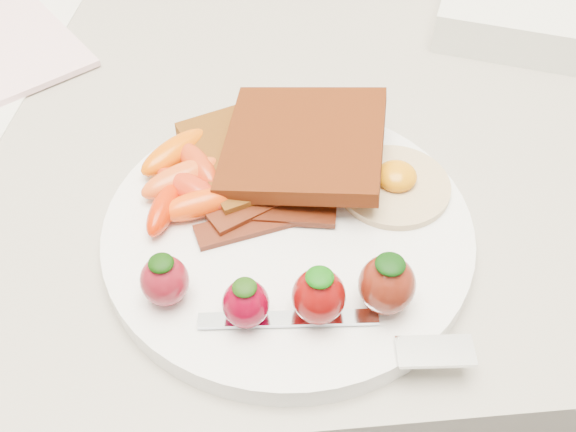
{
  "coord_description": "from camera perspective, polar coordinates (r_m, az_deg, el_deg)",
  "views": [
    {
      "loc": [
        -0.03,
        1.21,
        1.31
      ],
      "look_at": [
        0.0,
        1.55,
        0.93
      ],
      "focal_mm": 45.0,
      "sensor_mm": 36.0,
      "label": 1
    }
  ],
  "objects": [
    {
      "name": "toast_upper",
      "position": [
        0.56,
        1.27,
        5.8
      ],
      "size": [
        0.15,
        0.14,
        0.03
      ],
      "primitive_type": "cube",
      "rotation": [
        0.0,
        -0.1,
        -0.23
      ],
      "color": "#381508",
      "rests_on": "toast_lower"
    },
    {
      "name": "toast_lower",
      "position": [
        0.57,
        -2.07,
        5.2
      ],
      "size": [
        0.14,
        0.14,
        0.01
      ],
      "primitive_type": "cube",
      "rotation": [
        0.0,
        0.0,
        0.36
      ],
      "color": "#4B1D0D",
      "rests_on": "plate"
    },
    {
      "name": "strawberries",
      "position": [
        0.46,
        0.54,
        -5.83
      ],
      "size": [
        0.18,
        0.06,
        0.05
      ],
      "color": "maroon",
      "rests_on": "plate"
    },
    {
      "name": "fried_egg",
      "position": [
        0.55,
        8.41,
        2.57
      ],
      "size": [
        0.1,
        0.1,
        0.02
      ],
      "color": "beige",
      "rests_on": "plate"
    },
    {
      "name": "notepad",
      "position": [
        0.77,
        -21.66,
        12.58
      ],
      "size": [
        0.2,
        0.21,
        0.01
      ],
      "primitive_type": "cube",
      "rotation": [
        0.0,
        0.0,
        0.57
      ],
      "color": "#F2C2CD",
      "rests_on": "paper_sheet"
    },
    {
      "name": "fork",
      "position": [
        0.47,
        5.24,
        -9.22
      ],
      "size": [
        0.17,
        0.05,
        0.0
      ],
      "color": "silver",
      "rests_on": "plate"
    },
    {
      "name": "plate",
      "position": [
        0.53,
        0.0,
        -1.37
      ],
      "size": [
        0.27,
        0.27,
        0.02
      ],
      "primitive_type": "cylinder",
      "color": "white",
      "rests_on": "counter"
    },
    {
      "name": "counter",
      "position": [
        0.99,
        -1.04,
        -12.27
      ],
      "size": [
        2.0,
        0.6,
        0.9
      ],
      "primitive_type": "cube",
      "color": "gray",
      "rests_on": "ground"
    },
    {
      "name": "bacon_strips",
      "position": [
        0.53,
        -1.82,
        0.33
      ],
      "size": [
        0.11,
        0.07,
        0.01
      ],
      "color": "#370F05",
      "rests_on": "plate"
    },
    {
      "name": "baby_carrots",
      "position": [
        0.55,
        -8.16,
        2.79
      ],
      "size": [
        0.08,
        0.12,
        0.02
      ],
      "color": "#E04F18",
      "rests_on": "plate"
    }
  ]
}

